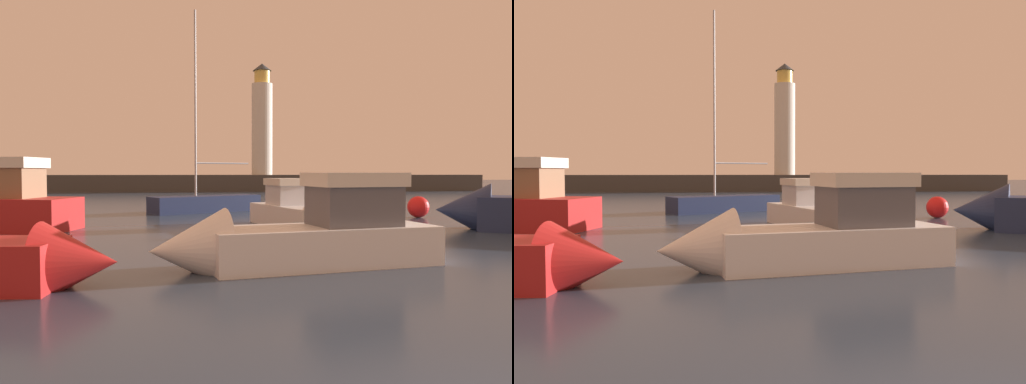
% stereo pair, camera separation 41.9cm
% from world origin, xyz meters
% --- Properties ---
extents(ground_plane, '(220.00, 220.00, 0.00)m').
position_xyz_m(ground_plane, '(0.00, 29.13, 0.00)').
color(ground_plane, '#2D3D51').
extents(breakwater, '(63.16, 4.45, 1.97)m').
position_xyz_m(breakwater, '(0.00, 58.27, 0.99)').
color(breakwater, '#423F3D').
rests_on(breakwater, ground_plane).
extents(lighthouse, '(2.51, 2.51, 13.41)m').
position_xyz_m(lighthouse, '(4.50, 58.27, 8.32)').
color(lighthouse, silver).
rests_on(lighthouse, breakwater).
extents(motorboat_0, '(3.42, 6.63, 2.37)m').
position_xyz_m(motorboat_0, '(1.09, 17.61, 0.64)').
color(motorboat_0, white).
rests_on(motorboat_0, ground_plane).
extents(motorboat_2, '(7.37, 3.29, 2.72)m').
position_xyz_m(motorboat_2, '(-0.77, 9.45, 0.74)').
color(motorboat_2, white).
rests_on(motorboat_2, ground_plane).
extents(sailboat_moored, '(6.66, 4.80, 11.51)m').
position_xyz_m(sailboat_moored, '(-2.66, 26.87, 0.56)').
color(sailboat_moored, '#1E284C').
rests_on(sailboat_moored, ground_plane).
extents(mooring_buoy, '(1.09, 1.09, 1.09)m').
position_xyz_m(mooring_buoy, '(8.05, 21.91, 0.54)').
color(mooring_buoy, red).
rests_on(mooring_buoy, ground_plane).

